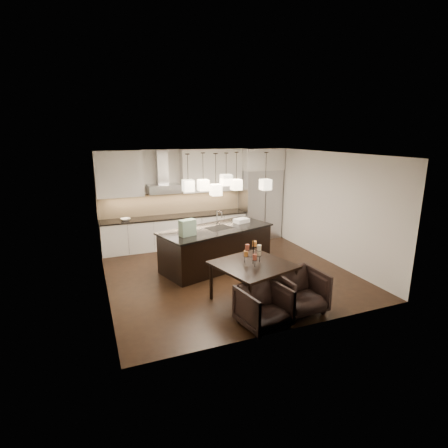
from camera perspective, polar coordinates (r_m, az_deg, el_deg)
name	(u,v)px	position (r m, az deg, el deg)	size (l,w,h in m)	color
floor	(227,272)	(8.49, 0.51, -7.92)	(5.50, 5.50, 0.02)	black
ceiling	(227,153)	(7.85, 0.55, 11.46)	(5.50, 5.50, 0.02)	white
wall_back	(193,196)	(10.61, -5.16, 4.54)	(5.50, 0.02, 2.80)	silver
wall_front	(293,252)	(5.70, 11.17, -4.53)	(5.50, 0.02, 2.80)	silver
wall_left	(101,227)	(7.48, -19.42, -0.48)	(0.02, 5.50, 2.80)	silver
wall_right	(326,207)	(9.43, 16.25, 2.76)	(0.02, 5.50, 2.80)	silver
refrigerator	(260,204)	(11.10, 5.90, 3.27)	(1.20, 0.72, 2.15)	#B7B7BA
fridge_panel	(261,159)	(10.92, 6.09, 10.50)	(1.26, 0.72, 0.65)	silver
lower_cabinets	(176,232)	(10.35, -7.83, -1.24)	(4.21, 0.62, 0.88)	silver
countertop	(176,216)	(10.23, -7.92, 1.24)	(4.21, 0.66, 0.04)	black
backsplash	(173,203)	(10.45, -8.38, 3.38)	(4.21, 0.02, 0.63)	tan
upper_cab_left	(119,174)	(9.92, -16.76, 7.82)	(1.25, 0.35, 1.25)	silver
upper_cab_right	(212,170)	(10.49, -2.03, 8.76)	(1.86, 0.35, 1.25)	silver
hood_canopy	(164,189)	(10.06, -9.81, 5.69)	(0.90, 0.52, 0.24)	#B7B7BA
hood_chimney	(162,167)	(10.10, -10.10, 9.14)	(0.30, 0.28, 0.96)	#B7B7BA
fruit_bowl	(125,219)	(9.94, -15.79, 0.73)	(0.26, 0.26, 0.06)	silver
island_body	(216,248)	(8.68, -1.27, -3.99)	(2.70, 1.08, 0.95)	black
island_top	(216,229)	(8.53, -1.28, -0.82)	(2.79, 1.17, 0.04)	black
faucet	(217,219)	(8.62, -1.16, 0.90)	(0.11, 0.26, 0.41)	silver
tote_bag	(187,228)	(7.91, -5.99, -0.60)	(0.37, 0.19, 0.37)	#1D5C35
food_container	(241,221)	(9.06, 2.86, 0.57)	(0.37, 0.26, 0.11)	silver
dining_table	(253,283)	(6.96, 4.69, -9.54)	(1.33, 1.33, 0.80)	black
candelabra	(253,252)	(6.73, 4.80, -4.62)	(0.38, 0.38, 0.47)	black
candle_a	(259,253)	(6.84, 5.73, -4.72)	(0.08, 0.08, 0.11)	beige
candle_b	(246,253)	(6.79, 3.61, -4.83)	(0.08, 0.08, 0.11)	#C7752E
candle_c	(255,257)	(6.61, 5.05, -5.40)	(0.08, 0.08, 0.11)	brown
candle_d	(255,244)	(6.83, 5.02, -3.22)	(0.08, 0.08, 0.11)	#C7752E
candle_e	(247,247)	(6.62, 3.81, -3.79)	(0.08, 0.08, 0.11)	brown
candle_f	(259,248)	(6.61, 5.76, -3.87)	(0.08, 0.08, 0.11)	beige
armchair_left	(264,307)	(6.17, 6.48, -13.28)	(0.77, 0.80, 0.73)	black
armchair_right	(300,291)	(6.77, 12.23, -10.65)	(0.84, 0.86, 0.78)	black
pendant_a	(188,186)	(8.08, -5.87, 6.23)	(0.24, 0.24, 0.26)	beige
pendant_b	(203,185)	(8.52, -3.41, 6.35)	(0.24, 0.24, 0.26)	beige
pendant_c	(226,180)	(8.42, 0.35, 7.20)	(0.24, 0.24, 0.26)	beige
pendant_d	(236,185)	(8.80, 2.02, 6.44)	(0.24, 0.24, 0.26)	beige
pendant_e	(265,185)	(8.76, 6.78, 6.41)	(0.24, 0.24, 0.26)	beige
pendant_f	(216,190)	(8.22, -1.35, 5.59)	(0.24, 0.24, 0.26)	beige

